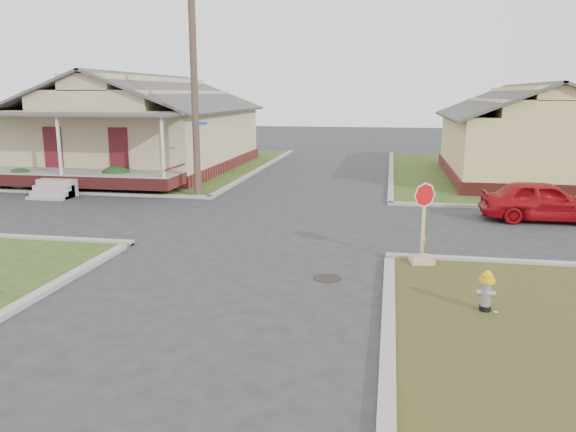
% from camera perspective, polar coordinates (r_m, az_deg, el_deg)
% --- Properties ---
extents(ground, '(120.00, 120.00, 0.00)m').
position_cam_1_polar(ground, '(13.88, -4.84, -5.15)').
color(ground, '#28282B').
rests_on(ground, ground).
extents(verge_far_left, '(19.00, 19.00, 0.05)m').
position_cam_1_polar(verge_far_left, '(35.16, -17.82, 4.98)').
color(verge_far_left, '#2C4017').
rests_on(verge_far_left, ground).
extents(curbs, '(80.00, 40.00, 0.12)m').
position_cam_1_polar(curbs, '(18.58, -0.83, -0.61)').
color(curbs, '#9B948C').
rests_on(curbs, ground).
extents(manhole, '(0.64, 0.64, 0.01)m').
position_cam_1_polar(manhole, '(13.02, 4.02, -6.31)').
color(manhole, black).
rests_on(manhole, ground).
extents(corner_house, '(10.10, 15.50, 5.30)m').
position_cam_1_polar(corner_house, '(32.46, -14.45, 8.62)').
color(corner_house, maroon).
rests_on(corner_house, ground).
extents(side_house_yellow, '(7.60, 11.60, 4.70)m').
position_cam_1_polar(side_house_yellow, '(30.04, 23.00, 7.60)').
color(side_house_yellow, maroon).
rests_on(side_house_yellow, ground).
extents(utility_pole, '(1.80, 0.28, 9.00)m').
position_cam_1_polar(utility_pole, '(23.01, -9.52, 13.41)').
color(utility_pole, '#3D2C23').
rests_on(utility_pole, ground).
extents(fire_hydrant, '(0.30, 0.30, 0.81)m').
position_cam_1_polar(fire_hydrant, '(11.51, 19.52, -6.96)').
color(fire_hydrant, black).
rests_on(fire_hydrant, ground).
extents(stop_sign, '(0.57, 0.56, 2.02)m').
position_cam_1_polar(stop_sign, '(14.26, 13.47, -2.95)').
color(stop_sign, tan).
rests_on(stop_sign, ground).
extents(red_sedan, '(4.02, 1.67, 1.36)m').
position_cam_1_polar(red_sedan, '(20.43, 24.52, 1.40)').
color(red_sedan, '#9D0B11').
rests_on(red_sedan, ground).
extents(hedge_left, '(1.31, 1.08, 1.00)m').
position_cam_1_polar(hedge_left, '(27.00, -25.51, 3.45)').
color(hedge_left, black).
rests_on(hedge_left, verge_far_left).
extents(hedge_right, '(1.43, 1.17, 1.09)m').
position_cam_1_polar(hedge_right, '(25.30, -17.05, 3.69)').
color(hedge_right, black).
rests_on(hedge_right, verge_far_left).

